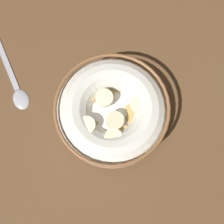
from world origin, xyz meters
TOP-DOWN VIEW (x-y plane):
  - ground_plane at (0.00, 0.00)cm, footprint 135.59×135.59cm
  - cereal_bowl at (-0.00, -0.01)cm, footprint 19.44×19.44cm
  - spoon at (14.69, 11.80)cm, footprint 16.75×4.73cm

SIDE VIEW (x-z plane):
  - ground_plane at x=0.00cm, z-range -2.00..0.00cm
  - spoon at x=14.69cm, z-range -0.07..0.73cm
  - cereal_bowl at x=0.00cm, z-range 0.22..6.44cm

